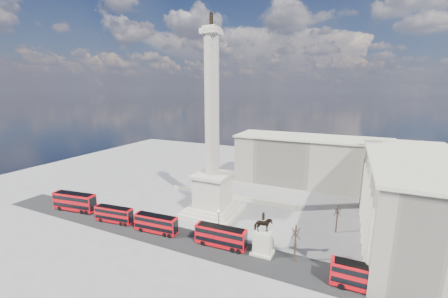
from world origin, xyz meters
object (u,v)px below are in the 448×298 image
equestrian_statue (263,239)px  victorian_lamp (219,221)px  red_bus_e (75,201)px  pedestrian_crossing (264,242)px  red_bus_a (114,214)px  nelsons_column (212,166)px  red_bus_b (156,224)px  red_bus_c (221,236)px  red_bus_d (367,278)px  pedestrian_standing (272,241)px  pedestrian_walking (295,245)px

equestrian_statue → victorian_lamp: bearing=169.7°
red_bus_e → pedestrian_crossing: size_ratio=6.74×
red_bus_e → red_bus_a: bearing=-10.1°
red_bus_e → nelsons_column: bearing=15.2°
red_bus_b → red_bus_c: 15.96m
red_bus_d → pedestrian_standing: red_bus_d is taller
red_bus_a → pedestrian_walking: bearing=2.1°
red_bus_b → pedestrian_standing: size_ratio=6.19×
red_bus_c → victorian_lamp: victorian_lamp is taller
red_bus_a → red_bus_e: (-14.89, 0.63, 0.50)m
red_bus_a → red_bus_d: (55.48, -0.86, 0.24)m
red_bus_c → red_bus_d: size_ratio=1.00×
red_bus_a → red_bus_d: bearing=-7.4°
red_bus_c → pedestrian_walking: 15.31m
nelsons_column → red_bus_a: (-19.51, -15.18, -10.82)m
pedestrian_crossing → victorian_lamp: bearing=42.7°
nelsons_column → red_bus_b: size_ratio=4.74×
red_bus_e → pedestrian_walking: size_ratio=6.60×
nelsons_column → equestrian_statue: size_ratio=5.59×
red_bus_c → pedestrian_walking: size_ratio=5.80×
red_bus_b → red_bus_e: (-27.50, 0.36, 0.40)m
nelsons_column → victorian_lamp: (7.07, -10.99, -9.06)m
red_bus_a → red_bus_c: bearing=-4.1°
red_bus_a → victorian_lamp: bearing=2.4°
nelsons_column → pedestrian_standing: size_ratio=29.38×
red_bus_e → victorian_lamp: bearing=-2.8°
red_bus_d → victorian_lamp: victorian_lamp is taller
equestrian_statue → pedestrian_standing: bearing=76.3°
red_bus_b → victorian_lamp: bearing=11.6°
pedestrian_walking → red_bus_d: bearing=-40.9°
red_bus_b → red_bus_e: bearing=175.2°
victorian_lamp → pedestrian_standing: bearing=10.5°
victorian_lamp → equestrian_statue: (10.54, -1.91, -0.73)m
pedestrian_standing → pedestrian_crossing: bearing=8.0°
red_bus_b → red_bus_d: (42.87, -1.13, 0.13)m
red_bus_a → red_bus_d: size_ratio=0.91×
equestrian_statue → nelsons_column: bearing=143.8°
pedestrian_crossing → red_bus_d: bearing=-158.0°
nelsons_column → red_bus_e: 38.75m
red_bus_c → pedestrian_crossing: size_ratio=5.93×
red_bus_d → pedestrian_crossing: size_ratio=5.94×
red_bus_c → victorian_lamp: (-1.96, 3.00, 1.54)m
red_bus_a → pedestrian_crossing: size_ratio=5.43×
red_bus_c → pedestrian_standing: size_ratio=6.47×
nelsons_column → pedestrian_standing: bearing=-25.5°
nelsons_column → pedestrian_crossing: 23.29m
red_bus_e → pedestrian_crossing: (51.50, 4.22, -1.68)m
red_bus_e → pedestrian_walking: (57.72, 5.87, -1.66)m
red_bus_b → pedestrian_standing: red_bus_b is taller
red_bus_b → equestrian_statue: bearing=0.6°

